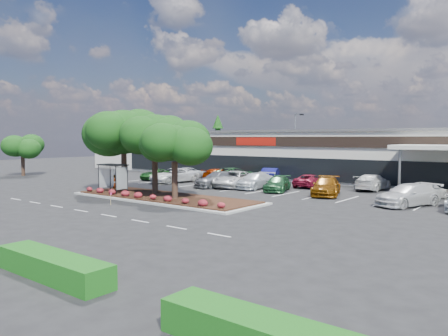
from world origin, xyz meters
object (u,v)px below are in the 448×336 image
Objects in this scene: survey_stake at (111,197)px; car_0 at (155,174)px; car_1 at (174,175)px; light_pole at (296,150)px.

survey_stake is 0.21× the size of car_0.
survey_stake is at bearing -54.54° from car_1.
light_pole is 18.34m from car_0.
light_pole is 8.50× the size of survey_stake.
car_0 is at bearing 127.55° from survey_stake.
survey_stake is 17.39m from car_1.
car_0 reaches higher than survey_stake.
survey_stake is 0.16× the size of car_1.
light_pole reaches higher than survey_stake.
car_1 is (-8.58, -13.72, -2.86)m from light_pole.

